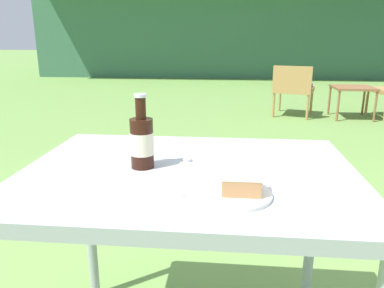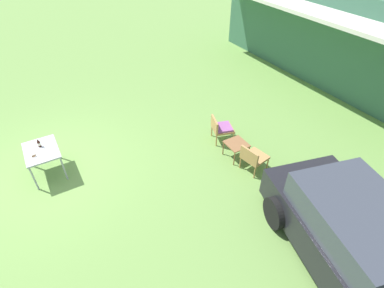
% 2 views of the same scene
% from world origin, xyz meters
% --- Properties ---
extents(cabin_building, '(11.02, 4.44, 3.19)m').
position_xyz_m(cabin_building, '(0.23, 10.86, 1.61)').
color(cabin_building, '#38664C').
rests_on(cabin_building, ground_plane).
extents(wicker_chair_cushioned, '(0.66, 0.68, 0.73)m').
position_xyz_m(wicker_chair_cushioned, '(1.04, 4.44, 0.43)').
color(wicker_chair_cushioned, '#B2844C').
rests_on(wicker_chair_cushioned, ground_plane).
extents(garden_side_table, '(0.54, 0.52, 0.45)m').
position_xyz_m(garden_side_table, '(1.84, 4.38, 0.40)').
color(garden_side_table, brown).
rests_on(garden_side_table, ground_plane).
extents(patio_table, '(0.99, 0.74, 0.74)m').
position_xyz_m(patio_table, '(0.00, 0.00, 0.67)').
color(patio_table, '#9EA3A8').
rests_on(patio_table, ground_plane).
extents(cake_on_plate, '(0.21, 0.21, 0.07)m').
position_xyz_m(cake_on_plate, '(0.14, -0.18, 0.76)').
color(cake_on_plate, white).
rests_on(cake_on_plate, patio_table).
extents(cola_bottle_near, '(0.07, 0.07, 0.22)m').
position_xyz_m(cola_bottle_near, '(-0.14, 0.01, 0.82)').
color(cola_bottle_near, black).
rests_on(cola_bottle_near, patio_table).
extents(fork, '(0.17, 0.08, 0.01)m').
position_xyz_m(fork, '(0.09, -0.16, 0.74)').
color(fork, silver).
rests_on(fork, patio_table).
extents(loose_bottle_cap, '(0.03, 0.03, 0.01)m').
position_xyz_m(loose_bottle_cap, '(-0.01, 0.07, 0.75)').
color(loose_bottle_cap, silver).
rests_on(loose_bottle_cap, patio_table).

